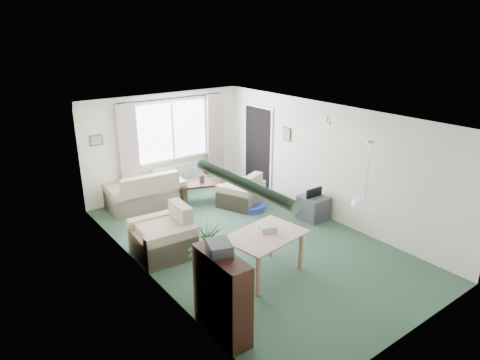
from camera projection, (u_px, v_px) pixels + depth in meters
ground at (250, 242)px, 8.02m from camera, size 6.50×6.50×0.00m
window at (172, 131)px, 10.06m from camera, size 1.80×0.03×1.30m
curtain_rod at (172, 98)px, 9.74m from camera, size 2.60×0.03×0.03m
curtain_left at (129, 149)px, 9.41m from camera, size 0.45×0.08×2.00m
curtain_right at (215, 134)px, 10.71m from camera, size 0.45×0.08×2.00m
radiator at (175, 175)px, 10.40m from camera, size 1.20×0.10×0.55m
doorway at (258, 148)px, 10.46m from camera, size 0.03×0.95×2.00m
pendant_lamp at (364, 205)px, 5.91m from camera, size 0.36×0.36×0.36m
tinsel_garland at (243, 183)px, 4.44m from camera, size 1.60×1.60×0.12m
bauble_cluster_a at (273, 110)px, 8.68m from camera, size 0.20×0.20×0.20m
bauble_cluster_b at (328, 117)px, 7.95m from camera, size 0.20×0.20×0.20m
wall_picture_back at (96, 140)px, 9.02m from camera, size 0.28×0.03×0.22m
wall_picture_right at (287, 134)px, 9.52m from camera, size 0.03×0.24×0.30m
sofa at (145, 189)px, 9.50m from camera, size 1.70×0.97×0.82m
armchair_corner at (241, 189)px, 9.56m from camera, size 1.12×1.09×0.77m
armchair_left at (162, 232)px, 7.45m from camera, size 1.00×1.05×0.88m
coffee_table at (200, 191)px, 9.87m from camera, size 1.13×0.88×0.45m
photo_frame at (202, 179)px, 9.78m from camera, size 0.12×0.03×0.16m
bookshelf at (222, 295)px, 5.46m from camera, size 0.34×0.95×1.15m
hifi_box at (219, 247)px, 5.31m from camera, size 0.38×0.42×0.14m
houseplant at (209, 266)px, 5.99m from camera, size 0.71×0.71×1.30m
dining_table at (265, 255)px, 6.86m from camera, size 1.22×0.90×0.70m
gift_box at (268, 229)px, 6.82m from camera, size 0.30×0.25×0.12m
tv_cube at (313, 208)px, 8.91m from camera, size 0.50×0.55×0.50m
pet_bed at (251, 207)px, 9.44m from camera, size 0.81×0.81×0.13m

